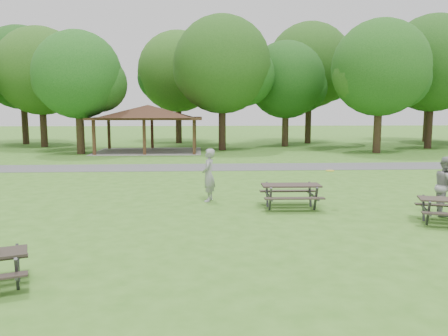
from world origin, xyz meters
TOP-DOWN VIEW (x-y plane):
  - ground at (0.00, 0.00)m, footprint 160.00×160.00m
  - asphalt_path at (0.00, 14.00)m, footprint 120.00×3.20m
  - pavilion at (-4.00, 24.00)m, footprint 8.60×7.01m
  - tree_row_c at (-13.90, 29.03)m, footprint 8.19×7.80m
  - tree_row_d at (-8.92, 22.53)m, footprint 6.93×6.60m
  - tree_row_e at (2.10, 25.03)m, footprint 8.40×8.00m
  - tree_row_f at (8.09, 28.53)m, footprint 7.35×7.00m
  - tree_row_g at (14.09, 22.03)m, footprint 7.77×7.40m
  - tree_row_h at (20.10, 25.53)m, footprint 8.61×8.20m
  - tree_deep_a at (-16.90, 32.53)m, footprint 8.40×8.00m
  - tree_deep_b at (-1.90, 33.03)m, footprint 8.40×8.00m
  - tree_deep_c at (11.10, 32.03)m, footprint 8.82×8.40m
  - tree_deep_d at (24.10, 33.53)m, footprint 8.40×8.00m
  - picnic_table_middle at (3.25, 3.13)m, footprint 2.02×1.65m
  - frisbee_in_flight at (4.57, 3.04)m, footprint 0.31×0.31m
  - frisbee_thrower at (0.46, 4.46)m, footprint 0.60×0.79m
  - frisbee_catcher at (8.00, 1.85)m, footprint 1.02×1.13m

SIDE VIEW (x-z plane):
  - ground at x=0.00m, z-range 0.00..0.00m
  - asphalt_path at x=0.00m, z-range 0.00..0.02m
  - picnic_table_middle at x=3.25m, z-range 0.20..1.07m
  - frisbee_catcher at x=8.00m, z-range 0.00..1.91m
  - frisbee_thrower at x=0.46m, z-range 0.00..1.96m
  - frisbee_in_flight at x=4.57m, z-range 1.30..1.33m
  - pavilion at x=-4.00m, z-range 1.18..4.94m
  - tree_row_d at x=-8.92m, z-range 1.13..10.41m
  - tree_row_f at x=8.09m, z-range 1.06..10.62m
  - tree_row_g at x=14.09m, z-range 1.20..11.46m
  - tree_row_c at x=-13.90m, z-range 1.20..11.87m
  - tree_row_e at x=2.10m, z-range 1.27..12.29m
  - tree_deep_b at x=-1.90m, z-range 1.32..12.45m
  - tree_row_h at x=20.10m, z-range 1.34..12.71m
  - tree_deep_d at x=24.10m, z-range 1.39..12.66m
  - tree_deep_a at x=-16.90m, z-range 1.44..12.82m
  - tree_deep_c at x=11.10m, z-range 1.49..13.39m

